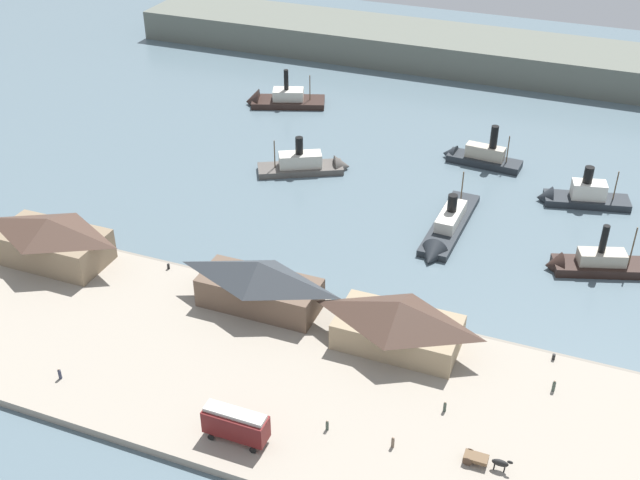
{
  "coord_description": "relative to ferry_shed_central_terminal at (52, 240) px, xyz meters",
  "views": [
    {
      "loc": [
        41.54,
        -95.46,
        74.32
      ],
      "look_at": [
        -0.39,
        10.75,
        2.0
      ],
      "focal_mm": 44.34,
      "sensor_mm": 36.0,
      "label": 1
    }
  ],
  "objects": [
    {
      "name": "horse_cart",
      "position": [
        75.23,
        -17.54,
        -3.16
      ],
      "size": [
        5.76,
        1.69,
        1.87
      ],
      "color": "brown",
      "rests_on": "quay_promenade"
    },
    {
      "name": "ferry_shed_customs_shed",
      "position": [
        59.1,
        0.19,
        -0.27
      ],
      "size": [
        17.77,
        9.88,
        7.49
      ],
      "color": "#998466",
      "rests_on": "quay_promenade"
    },
    {
      "name": "mooring_post_west",
      "position": [
        24.77,
        4.6,
        -3.63
      ],
      "size": [
        0.44,
        0.44,
        0.9
      ],
      "primitive_type": "cylinder",
      "color": "black",
      "rests_on": "quay_promenade"
    },
    {
      "name": "pedestrian_walking_west",
      "position": [
        64.25,
        -18.77,
        -3.32
      ],
      "size": [
        0.41,
        0.41,
        1.66
      ],
      "color": "#6B5B4C",
      "rests_on": "quay_promenade"
    },
    {
      "name": "ferry_moored_east",
      "position": [
        82.72,
        31.33,
        -3.92
      ],
      "size": [
        17.21,
        9.75,
        10.17
      ],
      "color": "black",
      "rests_on": "ground"
    },
    {
      "name": "mooring_post_center_west",
      "position": [
        80.4,
        4.95,
        -3.63
      ],
      "size": [
        0.44,
        0.44,
        0.9
      ],
      "primitive_type": "cylinder",
      "color": "black",
      "rests_on": "quay_promenade"
    },
    {
      "name": "pedestrian_walking_east",
      "position": [
        81.21,
        -1.43,
        -3.27
      ],
      "size": [
        0.44,
        0.44,
        1.77
      ],
      "color": "#3D4C42",
      "rests_on": "quay_promenade"
    },
    {
      "name": "ferry_mid_harbor",
      "position": [
        58.0,
        33.05,
        -4.16
      ],
      "size": [
        6.08,
        25.34,
        9.69
      ],
      "color": "#23282D",
      "rests_on": "ground"
    },
    {
      "name": "pedestrian_by_tram",
      "position": [
        68.68,
        -10.47,
        -3.34
      ],
      "size": [
        0.4,
        0.4,
        1.63
      ],
      "color": "#3D4C42",
      "rests_on": "quay_promenade"
    },
    {
      "name": "seawall_edge",
      "position": [
        39.45,
        6.48,
        -4.78
      ],
      "size": [
        110.0,
        0.8,
        1.0
      ],
      "primitive_type": "cube",
      "color": "gray",
      "rests_on": "ground"
    },
    {
      "name": "pedestrian_at_waters_edge",
      "position": [
        18.76,
        -23.57,
        -3.28
      ],
      "size": [
        0.43,
        0.43,
        1.75
      ],
      "color": "#33384C",
      "rests_on": "quay_promenade"
    },
    {
      "name": "pedestrian_near_west_shed",
      "position": [
        55.78,
        -19.06,
        -3.36
      ],
      "size": [
        0.39,
        0.39,
        1.59
      ],
      "color": "#3D4C42",
      "rests_on": "quay_promenade"
    },
    {
      "name": "far_headland",
      "position": [
        39.45,
        120.08,
        -1.28
      ],
      "size": [
        180.0,
        24.0,
        8.0
      ],
      "primitive_type": "cube",
      "color": "#60665B",
      "rests_on": "ground"
    },
    {
      "name": "ferry_approaching_east",
      "position": [
        57.2,
        63.62,
        -3.71
      ],
      "size": [
        16.72,
        5.76,
        10.25
      ],
      "color": "#23282D",
      "rests_on": "ground"
    },
    {
      "name": "ferry_departing_north",
      "position": [
        5.84,
        76.77,
        -4.06
      ],
      "size": [
        20.0,
        12.51,
        11.17
      ],
      "color": "black",
      "rests_on": "ground"
    },
    {
      "name": "ferry_approaching_west",
      "position": [
        78.33,
        53.82,
        -3.74
      ],
      "size": [
        17.72,
        8.59,
        9.32
      ],
      "color": "#23282D",
      "rests_on": "ground"
    },
    {
      "name": "ground_plane",
      "position": [
        39.45,
        10.08,
        -5.28
      ],
      "size": [
        320.0,
        320.0,
        0.0
      ],
      "primitive_type": "plane",
      "color": "slate"
    },
    {
      "name": "street_tram",
      "position": [
        45.92,
        -24.61,
        -1.43
      ],
      "size": [
        8.17,
        2.89,
        4.59
      ],
      "color": "maroon",
      "rests_on": "quay_promenade"
    },
    {
      "name": "ferry_shed_central_terminal",
      "position": [
        0.0,
        0.0,
        0.0
      ],
      "size": [
        18.3,
        9.86,
        8.04
      ],
      "color": "#847056",
      "rests_on": "quay_promenade"
    },
    {
      "name": "mooring_post_center_east",
      "position": [
        18.75,
        4.72,
        -3.63
      ],
      "size": [
        0.44,
        0.44,
        0.9
      ],
      "primitive_type": "cylinder",
      "color": "black",
      "rests_on": "quay_promenade"
    },
    {
      "name": "quay_promenade",
      "position": [
        39.45,
        -11.92,
        -4.68
      ],
      "size": [
        110.0,
        36.0,
        1.2
      ],
      "primitive_type": "cube",
      "color": "#9E9384",
      "rests_on": "ground"
    },
    {
      "name": "ferry_outer_harbor",
      "position": [
        26.52,
        47.59,
        -3.87
      ],
      "size": [
        18.93,
        13.31,
        9.44
      ],
      "color": "#514C47",
      "rests_on": "ground"
    },
    {
      "name": "ferry_shed_east_terminal",
      "position": [
        36.96,
        1.27,
        -0.02
      ],
      "size": [
        18.66,
        8.09,
        8.0
      ],
      "color": "brown",
      "rests_on": "quay_promenade"
    }
  ]
}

